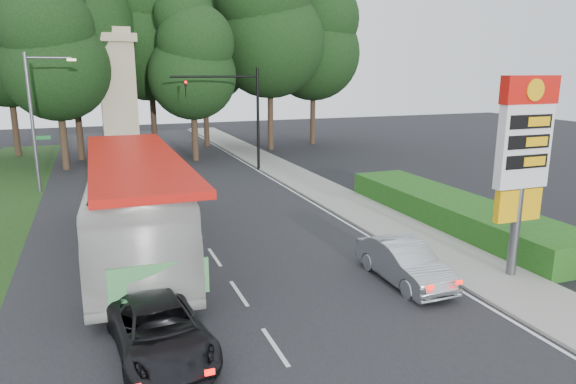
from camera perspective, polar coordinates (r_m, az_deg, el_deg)
name	(u,v)px	position (r m, az deg, el deg)	size (l,w,h in m)	color
ground	(281,357)	(13.49, -0.73, -17.89)	(120.00, 120.00, 0.00)	black
road_surface	(193,225)	(24.21, -10.53, -3.66)	(14.00, 80.00, 0.02)	black
sidewalk_right	(356,207)	(26.92, 7.54, -1.71)	(3.00, 80.00, 0.12)	gray
hedge	(454,211)	(25.18, 17.94, -2.03)	(3.00, 14.00, 1.20)	#184B14
gas_station_pylon	(524,150)	(18.54, 24.72, 4.23)	(2.10, 0.45, 6.85)	#59595E
traffic_signal_mast	(240,105)	(36.22, -5.40, 9.61)	(6.10, 0.35, 7.20)	black
streetlight_signs	(36,116)	(33.09, -26.23, 7.56)	(2.75, 0.98, 8.00)	#59595E
monument	(119,97)	(40.93, -18.32, 10.03)	(3.00, 3.00, 10.05)	tan
tree_west_near	(4,32)	(48.32, -29.05, 15.32)	(8.40, 8.40, 16.50)	#2D2116
tree_center_left	(67,2)	(44.14, -23.32, 18.85)	(10.08, 10.08, 19.80)	#2D2116
tree_center_right	(148,21)	(46.28, -15.32, 17.88)	(9.24, 9.24, 18.15)	#2D2116
tree_east_near	(203,40)	(48.94, -9.40, 16.32)	(8.12, 8.12, 15.95)	#2D2116
tree_east_mid	(270,18)	(46.52, -2.05, 18.71)	(9.52, 9.52, 18.70)	#2D2116
tree_far_east	(314,34)	(50.10, 2.86, 17.17)	(8.68, 8.68, 17.05)	#2D2116
tree_monument_left	(54,45)	(39.93, -24.55, 14.60)	(7.28, 7.28, 14.30)	#2D2116
tree_monument_right	(192,57)	(41.04, -10.66, 14.54)	(6.72, 6.72, 13.20)	#2D2116
transit_bus	(137,204)	(20.90, -16.43, -1.29)	(3.21, 13.72, 3.82)	silver
sedan_silver	(404,262)	(17.87, 12.81, -7.64)	(1.47, 4.23, 1.39)	#ACAFB4
suv_charcoal	(159,330)	(13.72, -14.10, -14.61)	(2.17, 4.71, 1.31)	black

